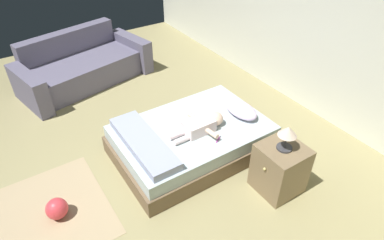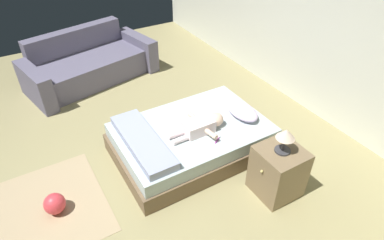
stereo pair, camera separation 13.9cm
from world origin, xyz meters
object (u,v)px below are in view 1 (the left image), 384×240
baby (202,125)px  nightstand (280,169)px  bed (192,139)px  toothbrush (218,139)px  toy_ball (57,209)px  pillow (241,109)px  couch (82,66)px  lamp (287,133)px

baby → nightstand: bearing=23.7°
bed → baby: baby is taller
toothbrush → toy_ball: size_ratio=0.51×
pillow → baby: size_ratio=0.73×
couch → lamp: 3.62m
toothbrush → nightstand: bearing=26.6°
pillow → couch: couch is taller
pillow → bed: bearing=-99.1°
baby → toothbrush: (0.24, 0.06, -0.06)m
nightstand → lamp: size_ratio=2.08×
baby → pillow: bearing=91.2°
bed → toothbrush: bearing=19.2°
toy_ball → bed: bearing=93.0°
toothbrush → couch: (-2.80, -0.66, -0.12)m
toothbrush → nightstand: nightstand is taller
couch → nightstand: 3.59m
bed → baby: size_ratio=2.65×
bed → toy_ball: bed is taller
toy_ball → nightstand: bearing=66.5°
toothbrush → lamp: size_ratio=0.41×
baby → couch: 2.64m
bed → nightstand: (1.00, 0.45, 0.10)m
pillow → toy_ball: (-0.02, -2.30, -0.33)m
pillow → nightstand: 0.93m
toothbrush → nightstand: 0.73m
bed → lamp: bearing=24.1°
baby → nightstand: size_ratio=1.22×
bed → toothbrush: (0.35, 0.12, 0.20)m
nightstand → couch: bearing=-164.1°
baby → lamp: (0.88, 0.39, 0.31)m
lamp → toy_ball: size_ratio=1.26×
bed → couch: size_ratio=0.83×
lamp → couch: bearing=-164.1°
baby → lamp: size_ratio=2.53×
baby → toothbrush: size_ratio=6.19×
toy_ball → baby: bearing=89.0°
toothbrush → baby: bearing=-164.9°
bed → pillow: pillow is taller
bed → pillow: bearing=80.9°
bed → lamp: lamp is taller
bed → baby: bearing=26.8°
baby → toy_ball: (-0.03, -1.71, -0.34)m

